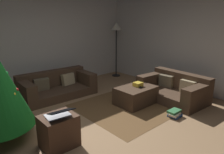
{
  "coord_description": "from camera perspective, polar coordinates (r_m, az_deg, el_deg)",
  "views": [
    {
      "loc": [
        -2.11,
        -2.49,
        1.92
      ],
      "look_at": [
        0.66,
        0.61,
        0.75
      ],
      "focal_mm": 33.2,
      "sensor_mm": 36.0,
      "label": 1
    }
  ],
  "objects": [
    {
      "name": "corner_partition",
      "position": [
        5.85,
        23.01,
        8.39
      ],
      "size": [
        0.12,
        6.4,
        2.6
      ],
      "primitive_type": "cube",
      "color": "beige",
      "rests_on": "ground_plane"
    },
    {
      "name": "couch_right",
      "position": [
        5.32,
        16.79,
        -3.23
      ],
      "size": [
        1.04,
        1.61,
        0.64
      ],
      "rotation": [
        0.0,
        0.0,
        1.5
      ],
      "color": "#473323",
      "rests_on": "ground_plane"
    },
    {
      "name": "book_stack",
      "position": [
        4.45,
        16.87,
        -9.63
      ],
      "size": [
        0.31,
        0.22,
        0.14
      ],
      "color": "#2D5193",
      "rests_on": "ground_plane"
    },
    {
      "name": "couch_left",
      "position": [
        5.52,
        -15.08,
        -2.48
      ],
      "size": [
        1.85,
        0.95,
        0.62
      ],
      "rotation": [
        0.0,
        0.0,
        3.12
      ],
      "color": "#473323",
      "rests_on": "ground_plane"
    },
    {
      "name": "ground_plane",
      "position": [
        3.79,
        -1.29,
        -14.74
      ],
      "size": [
        6.4,
        6.4,
        0.0
      ],
      "primitive_type": "plane",
      "color": "#93704C"
    },
    {
      "name": "ottoman",
      "position": [
        4.87,
        6.52,
        -5.02
      ],
      "size": [
        0.9,
        0.65,
        0.41
      ],
      "primitive_type": "cube",
      "color": "#473323",
      "rests_on": "ground_plane"
    },
    {
      "name": "corner_lamp",
      "position": [
        7.02,
        1.2,
        12.66
      ],
      "size": [
        0.36,
        0.36,
        1.81
      ],
      "color": "black",
      "rests_on": "ground_plane"
    },
    {
      "name": "tv_remote",
      "position": [
        4.8,
        7.47,
        -2.66
      ],
      "size": [
        0.07,
        0.16,
        0.02
      ],
      "primitive_type": "cube",
      "rotation": [
        0.0,
        0.0,
        -0.12
      ],
      "color": "black",
      "rests_on": "ottoman"
    },
    {
      "name": "laptop",
      "position": [
        3.19,
        -14.42,
        -9.79
      ],
      "size": [
        0.39,
        0.44,
        0.18
      ],
      "color": "silver",
      "rests_on": "side_table"
    },
    {
      "name": "gift_box",
      "position": [
        4.85,
        7.16,
        -2.0
      ],
      "size": [
        0.19,
        0.18,
        0.09
      ],
      "primitive_type": "cube",
      "rotation": [
        0.0,
        0.0,
        -0.0
      ],
      "color": "gold",
      "rests_on": "ottoman"
    },
    {
      "name": "area_rug",
      "position": [
        4.95,
        6.45,
        -7.2
      ],
      "size": [
        2.6,
        2.0,
        0.01
      ],
      "primitive_type": "cube",
      "color": "brown",
      "rests_on": "ground_plane"
    },
    {
      "name": "side_table",
      "position": [
        3.39,
        -14.46,
        -14.23
      ],
      "size": [
        0.52,
        0.44,
        0.51
      ],
      "primitive_type": "cube",
      "color": "#4C3323",
      "rests_on": "ground_plane"
    },
    {
      "name": "rear_partition",
      "position": [
        6.05,
        -21.32,
        8.76
      ],
      "size": [
        6.4,
        0.12,
        2.6
      ],
      "primitive_type": "cube",
      "color": "beige",
      "rests_on": "ground_plane"
    }
  ]
}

